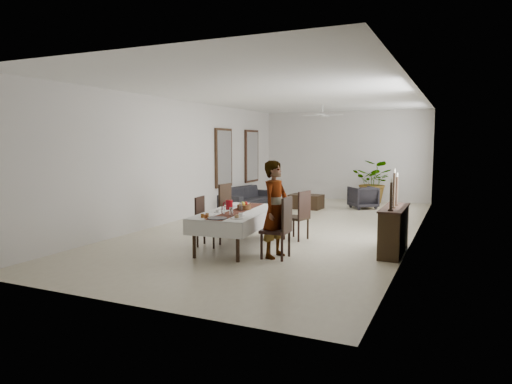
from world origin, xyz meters
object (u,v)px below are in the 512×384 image
Objects in this scene: red_pitcher at (229,205)px; sideboard_body at (394,231)px; sofa at (247,197)px; woman at (275,209)px; dining_table_top at (238,213)px.

red_pitcher reaches higher than sideboard_body.
sideboard_body is at bearing 10.91° from red_pitcher.
red_pitcher is 0.13× the size of sideboard_body.
sideboard_body is 6.97m from sofa.
woman is (1.23, -0.56, 0.06)m from red_pitcher.
dining_table_top is at bearing -148.58° from sofa.
sideboard_body is at bearing -123.47° from sofa.
woman reaches higher than sideboard_body.
sideboard_body reaches higher than sofa.
red_pitcher is at bearing 75.42° from woman.
sideboard_body is (2.91, 0.73, -0.27)m from dining_table_top.
woman is at bearing -29.45° from dining_table_top.
dining_table_top is 0.31m from red_pitcher.
dining_table_top reaches higher than sofa.
dining_table_top is 1.61× the size of sideboard_body.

